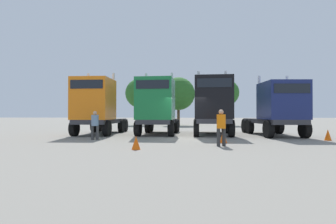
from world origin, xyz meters
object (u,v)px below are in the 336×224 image
traffic_cone_near (136,143)px  traffic_cone_far (223,136)px  semi_truck_black (213,106)px  traffic_cone_mid (328,135)px  semi_truck_orange (97,106)px  visitor_with_camera (95,123)px  visitor_in_hivis (221,125)px  semi_truck_navy (278,108)px  semi_truck_green (157,106)px

traffic_cone_near → traffic_cone_far: 4.77m
semi_truck_black → traffic_cone_mid: bearing=66.5°
semi_truck_orange → visitor_with_camera: size_ratio=3.77×
visitor_in_hivis → traffic_cone_far: size_ratio=2.31×
visitor_in_hivis → visitor_with_camera: visitor_in_hivis is taller
visitor_with_camera → traffic_cone_mid: size_ratio=2.62×
semi_truck_navy → traffic_cone_mid: (1.82, -2.46, -1.54)m
semi_truck_green → traffic_cone_near: semi_truck_green is taller
visitor_in_hivis → visitor_with_camera: (-6.76, 2.42, -0.02)m
visitor_in_hivis → traffic_cone_near: visitor_in_hivis is taller
traffic_cone_near → semi_truck_green: bearing=90.5°
traffic_cone_mid → semi_truck_navy: bearing=126.5°
semi_truck_green → semi_truck_black: (3.83, -0.07, 0.02)m
semi_truck_black → traffic_cone_mid: size_ratio=9.53×
semi_truck_black → visitor_with_camera: (-6.92, -3.50, -1.10)m
semi_truck_black → visitor_in_hivis: bearing=0.4°
traffic_cone_mid → semi_truck_green: bearing=163.5°
semi_truck_black → visitor_in_hivis: semi_truck_black is taller
traffic_cone_far → traffic_cone_mid: bearing=16.2°
semi_truck_orange → visitor_with_camera: semi_truck_orange is taller
semi_truck_navy → semi_truck_black: bearing=-99.8°
semi_truck_black → semi_truck_orange: bearing=-87.1°
traffic_cone_near → visitor_in_hivis: bearing=21.5°
visitor_in_hivis → traffic_cone_near: size_ratio=2.97×
semi_truck_orange → traffic_cone_far: (8.17, -4.43, -1.67)m
visitor_in_hivis → traffic_cone_far: 1.50m
semi_truck_navy → visitor_with_camera: bearing=-78.8°
semi_truck_black → visitor_with_camera: 7.83m
semi_truck_green → traffic_cone_near: (0.07, -7.41, -1.74)m
semi_truck_orange → semi_truck_green: semi_truck_orange is taller
semi_truck_black → visitor_with_camera: semi_truck_black is taller
semi_truck_navy → visitor_in_hivis: (-4.35, -5.53, -0.89)m
semi_truck_green → traffic_cone_mid: (9.84, -2.92, -1.71)m
visitor_in_hivis → semi_truck_navy: bearing=-62.0°
visitor_with_camera → visitor_in_hivis: bearing=59.0°
semi_truck_green → visitor_in_hivis: semi_truck_green is taller
semi_truck_green → visitor_with_camera: semi_truck_green is taller
visitor_in_hivis → semi_truck_black: bearing=-25.4°
semi_truck_orange → visitor_in_hivis: 9.85m
semi_truck_green → semi_truck_black: size_ratio=0.99×
semi_truck_orange → traffic_cone_far: bearing=61.0°
semi_truck_orange → visitor_in_hivis: bearing=53.3°
visitor_with_camera → traffic_cone_mid: bearing=81.6°
semi_truck_black → visitor_with_camera: size_ratio=3.63×
semi_truck_navy → visitor_with_camera: (-11.11, -3.11, -0.91)m
semi_truck_green → traffic_cone_far: (3.94, -4.64, -1.66)m
visitor_in_hivis → traffic_cone_mid: (6.17, 3.07, -0.64)m
traffic_cone_near → traffic_cone_far: size_ratio=0.78×
semi_truck_black → semi_truck_navy: size_ratio=0.95×
semi_truck_green → semi_truck_navy: 8.04m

